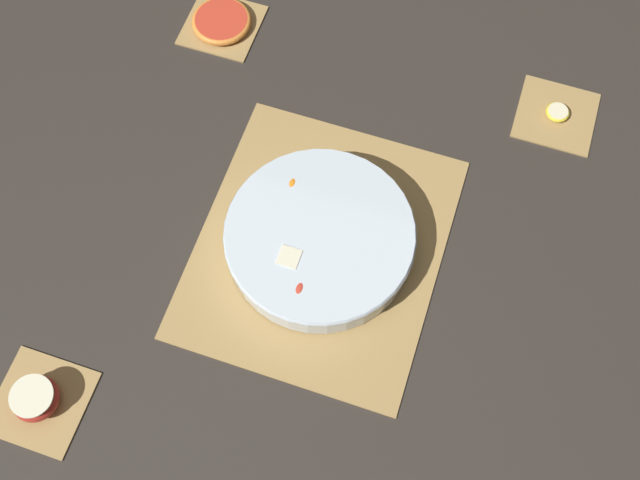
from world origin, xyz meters
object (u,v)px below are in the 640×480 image
(banana_coin_single, at_px, (558,112))
(grapefruit_slice, at_px, (222,21))
(apple_half, at_px, (35,398))
(fruit_salad_bowl, at_px, (320,237))

(banana_coin_single, height_order, grapefruit_slice, grapefruit_slice)
(apple_half, bearing_deg, grapefruit_slice, 0.00)
(apple_half, xyz_separation_m, grapefruit_slice, (0.68, 0.00, -0.01))
(fruit_salad_bowl, bearing_deg, apple_half, 139.60)
(apple_half, relative_size, banana_coin_single, 1.70)
(apple_half, distance_m, grapefruit_slice, 0.68)
(fruit_salad_bowl, xyz_separation_m, apple_half, (-0.34, 0.29, -0.01))
(banana_coin_single, relative_size, grapefruit_slice, 0.37)
(apple_half, distance_m, banana_coin_single, 0.89)
(fruit_salad_bowl, distance_m, grapefruit_slice, 0.45)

